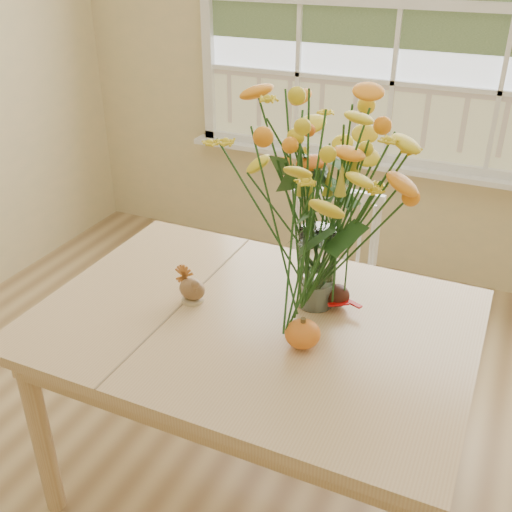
% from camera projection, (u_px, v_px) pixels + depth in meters
% --- Properties ---
extents(wall_back, '(4.00, 0.02, 2.70)m').
position_uv_depth(wall_back, '(398.00, 43.00, 3.17)').
color(wall_back, beige).
rests_on(wall_back, floor).
extents(window, '(2.42, 0.12, 1.74)m').
position_uv_depth(window, '(401.00, 7.00, 3.06)').
color(window, silver).
rests_on(window, wall_back).
extents(dining_table, '(1.41, 1.01, 0.76)m').
position_uv_depth(dining_table, '(254.00, 340.00, 2.01)').
color(dining_table, tan).
rests_on(dining_table, floor).
extents(windsor_chair, '(0.48, 0.47, 0.87)m').
position_uv_depth(windsor_chair, '(331.00, 280.00, 2.70)').
color(windsor_chair, white).
rests_on(windsor_chair, floor).
extents(flower_vase, '(0.58, 0.58, 0.69)m').
position_uv_depth(flower_vase, '(321.00, 190.00, 1.84)').
color(flower_vase, white).
rests_on(flower_vase, dining_table).
extents(pumpkin, '(0.11, 0.11, 0.09)m').
position_uv_depth(pumpkin, '(303.00, 335.00, 1.81)').
color(pumpkin, orange).
rests_on(pumpkin, dining_table).
extents(turkey_figurine, '(0.10, 0.08, 0.12)m').
position_uv_depth(turkey_figurine, '(192.00, 289.00, 2.03)').
color(turkey_figurine, '#CCB78C').
rests_on(turkey_figurine, dining_table).
extents(dark_gourd, '(0.12, 0.09, 0.08)m').
position_uv_depth(dark_gourd, '(337.00, 297.00, 2.01)').
color(dark_gourd, '#38160F').
rests_on(dark_gourd, dining_table).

